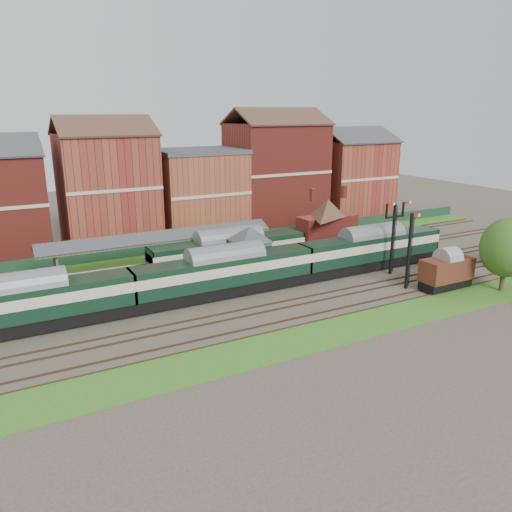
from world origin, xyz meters
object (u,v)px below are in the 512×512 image
signal_box (250,252)px  goods_van_a (446,271)px  platform_railcar (229,252)px  semaphore_bracket (393,234)px  dmu_train (225,272)px

signal_box → goods_van_a: size_ratio=1.06×
platform_railcar → goods_van_a: (17.46, -15.50, -0.53)m
semaphore_bracket → platform_railcar: (-16.01, 9.00, -2.14)m
goods_van_a → dmu_train: bearing=156.7°
dmu_train → platform_railcar: (3.47, 6.50, -0.02)m
signal_box → goods_van_a: bearing=-36.6°
signal_box → semaphore_bracket: semaphore_bracket is taller
semaphore_bracket → platform_railcar: size_ratio=0.44×
goods_van_a → signal_box: bearing=143.4°
signal_box → dmu_train: 5.55m
semaphore_bracket → dmu_train: size_ratio=0.15×
dmu_train → semaphore_bracket: bearing=-7.3°
platform_railcar → dmu_train: bearing=-118.1°
semaphore_bracket → goods_van_a: semaphore_bracket is taller
signal_box → platform_railcar: bearing=106.7°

